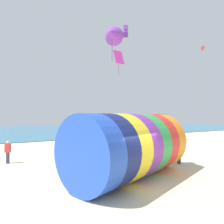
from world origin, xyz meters
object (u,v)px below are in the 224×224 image
(bystander_near_water, at_px, (8,152))
(kite_handler, at_px, (179,151))
(giant_inflatable_tube, at_px, (130,146))
(kite_red_parafoil, at_px, (203,48))
(kite_purple_delta, at_px, (112,34))
(bystander_mid_beach, at_px, (116,142))
(kite_magenta_diamond, at_px, (119,57))
(kite_purple_box, at_px, (126,31))
(kite_white_diamond, at_px, (119,36))

(bystander_near_water, bearing_deg, kite_handler, -29.32)
(giant_inflatable_tube, relative_size, kite_red_parafoil, 8.00)
(kite_purple_delta, bearing_deg, kite_red_parafoil, 8.62)
(giant_inflatable_tube, relative_size, bystander_near_water, 4.97)
(giant_inflatable_tube, relative_size, kite_purple_delta, 3.43)
(kite_red_parafoil, relative_size, bystander_mid_beach, 0.64)
(kite_magenta_diamond, xyz_separation_m, kite_red_parafoil, (8.06, -1.66, 1.60))
(bystander_mid_beach, bearing_deg, kite_purple_box, 47.21)
(giant_inflatable_tube, height_order, kite_purple_box, kite_purple_box)
(kite_purple_box, bearing_deg, bystander_mid_beach, -132.79)
(kite_purple_delta, height_order, bystander_mid_beach, kite_purple_delta)
(kite_purple_delta, xyz_separation_m, kite_white_diamond, (8.39, 13.22, 6.19))
(kite_magenta_diamond, bearing_deg, bystander_near_water, 164.62)
(giant_inflatable_tube, height_order, kite_purple_delta, kite_purple_delta)
(kite_purple_box, relative_size, bystander_mid_beach, 0.95)
(kite_purple_delta, relative_size, kite_red_parafoil, 2.33)
(kite_handler, xyz_separation_m, bystander_near_water, (-10.43, 5.86, -0.11))
(bystander_mid_beach, bearing_deg, giant_inflatable_tube, -114.89)
(giant_inflatable_tube, bearing_deg, kite_white_diamond, 61.15)
(kite_purple_box, bearing_deg, kite_purple_delta, -126.44)
(giant_inflatable_tube, distance_m, kite_magenta_diamond, 8.11)
(giant_inflatable_tube, bearing_deg, kite_magenta_diamond, 66.16)
(kite_handler, relative_size, kite_purple_delta, 0.77)
(kite_red_parafoil, distance_m, bystander_near_water, 18.51)
(kite_magenta_diamond, bearing_deg, bystander_mid_beach, 63.57)
(giant_inflatable_tube, relative_size, kite_purple_box, 5.38)
(giant_inflatable_tube, bearing_deg, kite_purple_delta, 101.98)
(giant_inflatable_tube, distance_m, kite_purple_box, 18.58)
(kite_red_parafoil, xyz_separation_m, bystander_near_water, (-15.83, 3.79, -8.81))
(kite_purple_delta, distance_m, bystander_mid_beach, 10.59)
(kite_white_diamond, height_order, bystander_near_water, kite_white_diamond)
(kite_purple_delta, distance_m, kite_red_parafoil, 10.66)
(kite_red_parafoil, distance_m, kite_white_diamond, 12.76)
(giant_inflatable_tube, relative_size, kite_white_diamond, 2.94)
(giant_inflatable_tube, xyz_separation_m, bystander_mid_beach, (3.64, 7.84, -0.95))
(kite_purple_delta, height_order, kite_red_parafoil, kite_red_parafoil)
(kite_purple_delta, relative_size, kite_white_diamond, 0.86)
(kite_handler, distance_m, kite_magenta_diamond, 8.44)
(kite_magenta_diamond, relative_size, kite_purple_delta, 0.89)
(giant_inflatable_tube, height_order, kite_magenta_diamond, kite_magenta_diamond)
(kite_handler, bearing_deg, kite_purple_box, 76.31)
(kite_purple_box, relative_size, bystander_near_water, 0.93)
(kite_purple_delta, bearing_deg, bystander_mid_beach, 58.24)
(kite_purple_box, bearing_deg, kite_handler, -103.69)
(kite_handler, distance_m, bystander_mid_beach, 6.95)
(kite_magenta_diamond, distance_m, kite_red_parafoil, 8.39)
(giant_inflatable_tube, xyz_separation_m, kite_magenta_diamond, (2.08, 4.70, 6.28))
(kite_purple_box, xyz_separation_m, kite_red_parafoil, (2.74, -8.86, -4.30))
(kite_magenta_diamond, bearing_deg, kite_purple_delta, -126.38)
(kite_handler, bearing_deg, kite_red_parafoil, 20.94)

